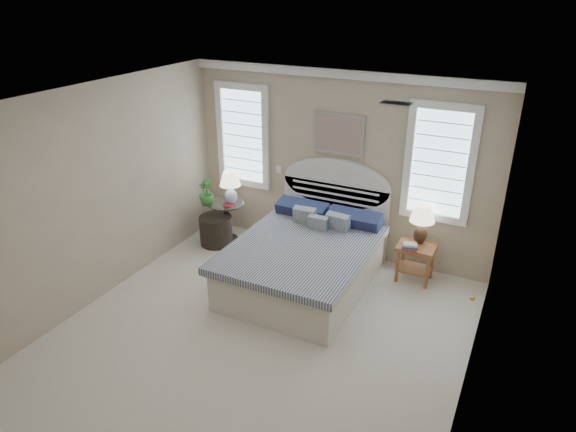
# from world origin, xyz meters

# --- Properties ---
(floor) EXTENTS (4.50, 5.00, 0.01)m
(floor) POSITION_xyz_m (0.00, 0.00, 0.00)
(floor) COLOR beige
(floor) RESTS_ON ground
(ceiling) EXTENTS (4.50, 5.00, 0.01)m
(ceiling) POSITION_xyz_m (0.00, 0.00, 2.70)
(ceiling) COLOR white
(ceiling) RESTS_ON wall_back
(wall_back) EXTENTS (4.50, 0.02, 2.70)m
(wall_back) POSITION_xyz_m (0.00, 2.50, 1.35)
(wall_back) COLOR #C6B094
(wall_back) RESTS_ON floor
(wall_left) EXTENTS (0.02, 5.00, 2.70)m
(wall_left) POSITION_xyz_m (-2.25, 0.00, 1.35)
(wall_left) COLOR #C6B094
(wall_left) RESTS_ON floor
(wall_right) EXTENTS (0.02, 5.00, 2.70)m
(wall_right) POSITION_xyz_m (2.25, 0.00, 1.35)
(wall_right) COLOR #C6B094
(wall_right) RESTS_ON floor
(crown_molding) EXTENTS (4.50, 0.08, 0.12)m
(crown_molding) POSITION_xyz_m (0.00, 2.46, 2.64)
(crown_molding) COLOR white
(crown_molding) RESTS_ON wall_back
(hvac_vent) EXTENTS (0.30, 0.20, 0.02)m
(hvac_vent) POSITION_xyz_m (1.20, 0.80, 2.68)
(hvac_vent) COLOR #B2B2B2
(hvac_vent) RESTS_ON ceiling
(switch_plate) EXTENTS (0.08, 0.01, 0.12)m
(switch_plate) POSITION_xyz_m (-0.95, 2.48, 1.15)
(switch_plate) COLOR white
(switch_plate) RESTS_ON wall_back
(window_left) EXTENTS (0.90, 0.06, 1.60)m
(window_left) POSITION_xyz_m (-1.55, 2.48, 1.60)
(window_left) COLOR silver
(window_left) RESTS_ON wall_back
(window_right) EXTENTS (0.90, 0.06, 1.60)m
(window_right) POSITION_xyz_m (1.40, 2.48, 1.60)
(window_right) COLOR silver
(window_right) RESTS_ON wall_back
(painting) EXTENTS (0.74, 0.04, 0.58)m
(painting) POSITION_xyz_m (0.00, 2.46, 1.82)
(painting) COLOR silver
(painting) RESTS_ON wall_back
(closet_door) EXTENTS (0.02, 1.80, 2.40)m
(closet_door) POSITION_xyz_m (2.23, 1.20, 1.20)
(closet_door) COLOR white
(closet_door) RESTS_ON floor
(bed) EXTENTS (1.72, 2.28, 1.47)m
(bed) POSITION_xyz_m (0.00, 1.46, 0.39)
(bed) COLOR beige
(bed) RESTS_ON floor
(side_table_left) EXTENTS (0.56, 0.56, 0.63)m
(side_table_left) POSITION_xyz_m (-1.65, 2.05, 0.39)
(side_table_left) COLOR black
(side_table_left) RESTS_ON floor
(nightstand_right) EXTENTS (0.50, 0.40, 0.53)m
(nightstand_right) POSITION_xyz_m (1.30, 2.15, 0.39)
(nightstand_right) COLOR #9A6032
(nightstand_right) RESTS_ON floor
(floor_pot) EXTENTS (0.53, 0.53, 0.46)m
(floor_pot) POSITION_xyz_m (-1.73, 1.85, 0.23)
(floor_pot) COLOR black
(floor_pot) RESTS_ON floor
(lamp_left) EXTENTS (0.38, 0.38, 0.53)m
(lamp_left) POSITION_xyz_m (-1.56, 2.06, 0.95)
(lamp_left) COLOR white
(lamp_left) RESTS_ON side_table_left
(lamp_right) EXTENTS (0.44, 0.44, 0.54)m
(lamp_right) POSITION_xyz_m (1.31, 2.27, 0.86)
(lamp_right) COLOR black
(lamp_right) RESTS_ON nightstand_right
(potted_plant) EXTENTS (0.25, 0.25, 0.40)m
(potted_plant) POSITION_xyz_m (-1.87, 1.86, 0.83)
(potted_plant) COLOR #296628
(potted_plant) RESTS_ON side_table_left
(books_left) EXTENTS (0.17, 0.12, 0.02)m
(books_left) POSITION_xyz_m (-1.55, 1.97, 0.64)
(books_left) COLOR #A82A33
(books_left) RESTS_ON side_table_left
(books_right) EXTENTS (0.22, 0.17, 0.08)m
(books_right) POSITION_xyz_m (1.24, 2.00, 0.57)
(books_right) COLOR #A82A33
(books_right) RESTS_ON nightstand_right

